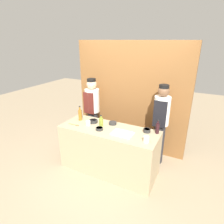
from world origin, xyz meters
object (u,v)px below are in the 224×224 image
at_px(bottle_wine, 157,128).
at_px(cup_steel, 88,123).
at_px(wooden_spoon, 75,125).
at_px(bottle_amber, 80,115).
at_px(chef_right, 160,122).
at_px(sauce_bowl_white, 147,130).
at_px(chef_left, 93,110).
at_px(cutting_board, 122,133).
at_px(sauce_bowl_red, 93,121).
at_px(cup_cream, 146,139).
at_px(sauce_bowl_yellow, 113,123).
at_px(bottle_oil, 101,122).
at_px(sauce_bowl_green, 99,129).

distance_m(bottle_wine, cup_steel, 1.28).
relative_size(cup_steel, wooden_spoon, 0.41).
distance_m(bottle_amber, cup_steel, 0.31).
height_order(wooden_spoon, chef_right, chef_right).
distance_m(sauce_bowl_white, chef_left, 1.52).
bearing_deg(wooden_spoon, cutting_board, 5.01).
bearing_deg(wooden_spoon, sauce_bowl_red, 46.53).
distance_m(bottle_wine, cup_cream, 0.39).
height_order(chef_left, chef_right, chef_right).
relative_size(sauce_bowl_yellow, bottle_oil, 0.67).
distance_m(sauce_bowl_yellow, wooden_spoon, 0.72).
height_order(bottle_wine, cup_cream, bottle_wine).
distance_m(sauce_bowl_white, cup_steel, 1.10).
height_order(sauce_bowl_green, wooden_spoon, sauce_bowl_green).
height_order(sauce_bowl_yellow, cup_cream, cup_cream).
bearing_deg(sauce_bowl_white, sauce_bowl_red, -175.79).
bearing_deg(chef_left, sauce_bowl_red, -56.07).
bearing_deg(cup_steel, bottle_amber, 155.05).
relative_size(sauce_bowl_red, chef_right, 0.10).
xyz_separation_m(sauce_bowl_red, sauce_bowl_green, (0.27, -0.22, -0.01)).
bearing_deg(chef_left, bottle_oil, -47.11).
bearing_deg(cup_cream, sauce_bowl_red, 167.31).
bearing_deg(chef_right, cutting_board, -122.16).
bearing_deg(bottle_oil, sauce_bowl_red, 160.51).
distance_m(sauce_bowl_yellow, bottle_amber, 0.69).
height_order(sauce_bowl_green, bottle_amber, bottle_amber).
height_order(sauce_bowl_green, sauce_bowl_yellow, sauce_bowl_yellow).
distance_m(cutting_board, cup_steel, 0.73).
bearing_deg(sauce_bowl_green, chef_right, 41.28).
distance_m(cup_steel, cup_cream, 1.18).
distance_m(bottle_amber, chef_right, 1.59).
height_order(cutting_board, cup_cream, cup_cream).
distance_m(sauce_bowl_yellow, sauce_bowl_white, 0.68).
distance_m(sauce_bowl_green, wooden_spoon, 0.52).
height_order(sauce_bowl_white, bottle_amber, bottle_amber).
relative_size(bottle_oil, wooden_spoon, 0.97).
xyz_separation_m(cup_cream, chef_right, (0.03, 0.83, -0.03)).
distance_m(sauce_bowl_yellow, cutting_board, 0.43).
bearing_deg(wooden_spoon, sauce_bowl_yellow, 30.22).
bearing_deg(sauce_bowl_white, bottle_wine, 13.65).
relative_size(chef_left, chef_right, 0.98).
xyz_separation_m(wooden_spoon, chef_right, (1.43, 0.84, 0.01)).
height_order(bottle_amber, chef_left, chef_left).
height_order(bottle_oil, wooden_spoon, bottle_oil).
height_order(sauce_bowl_red, cutting_board, sauce_bowl_red).
distance_m(sauce_bowl_green, bottle_amber, 0.61).
distance_m(sauce_bowl_white, bottle_oil, 0.85).
xyz_separation_m(sauce_bowl_white, bottle_oil, (-0.83, -0.16, 0.05)).
bearing_deg(bottle_amber, cutting_board, -9.28).
bearing_deg(chef_left, cup_cream, -28.52).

